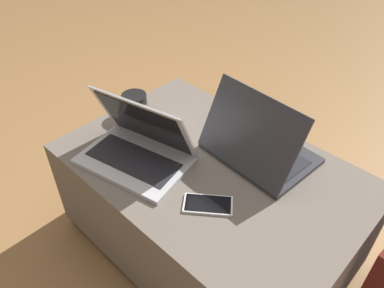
# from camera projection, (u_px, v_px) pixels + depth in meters

# --- Properties ---
(ground_plane) EXTENTS (14.00, 14.00, 0.00)m
(ground_plane) POSITION_uv_depth(u_px,v_px,m) (207.00, 244.00, 1.51)
(ground_plane) COLOR #9E7042
(ottoman) EXTENTS (0.99, 0.66, 0.43)m
(ottoman) POSITION_uv_depth(u_px,v_px,m) (209.00, 209.00, 1.37)
(ottoman) COLOR #3D3832
(ottoman) RESTS_ON ground_plane
(laptop_near) EXTENTS (0.39, 0.30, 0.23)m
(laptop_near) POSITION_uv_depth(u_px,v_px,m) (138.00, 147.00, 1.23)
(laptop_near) COLOR silver
(laptop_near) RESTS_ON ottoman
(laptop_far) EXTENTS (0.36, 0.28, 0.25)m
(laptop_far) POSITION_uv_depth(u_px,v_px,m) (257.00, 146.00, 1.23)
(laptop_far) COLOR #333338
(laptop_far) RESTS_ON ottoman
(cell_phone) EXTENTS (0.16, 0.15, 0.01)m
(cell_phone) POSITION_uv_depth(u_px,v_px,m) (208.00, 204.00, 1.10)
(cell_phone) COLOR white
(cell_phone) RESTS_ON ottoman
(coffee_mug) EXTENTS (0.13, 0.10, 0.09)m
(coffee_mug) POSITION_uv_depth(u_px,v_px,m) (136.00, 105.00, 1.43)
(coffee_mug) COLOR black
(coffee_mug) RESTS_ON ottoman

